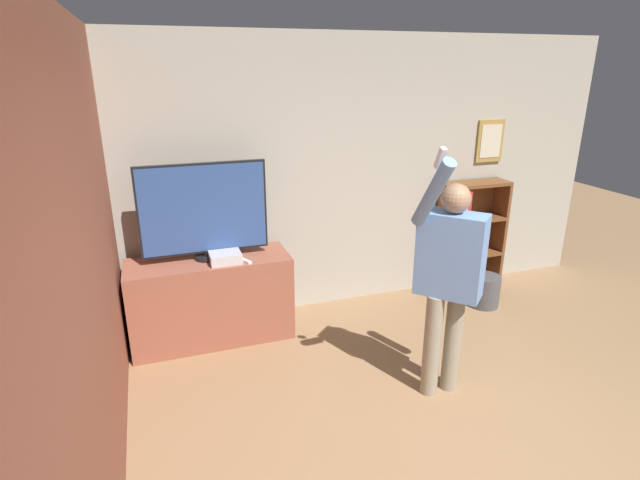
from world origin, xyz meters
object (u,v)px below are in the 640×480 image
Objects in this scene: person at (449,272)px; waste_bin at (484,291)px; bookshelf at (464,238)px; game_console at (225,257)px; television at (204,211)px.

person is 5.84× the size of waste_bin.
bookshelf reaches higher than waste_bin.
television is at bearing 134.85° from game_console.
television is 2.99m from waste_bin.
game_console is 1.90m from person.
bookshelf is 0.63× the size of person.
bookshelf is at bearing 3.62° from television.
waste_bin is at bearing 90.08° from person.
bookshelf is (2.66, 0.31, -0.23)m from game_console.
person is at bearing -137.87° from waste_bin.
television is 2.87m from bookshelf.
game_console is at bearing -173.84° from person.
bookshelf is 0.63m from waste_bin.
person is at bearing -41.79° from game_console.
waste_bin is (-0.02, -0.46, -0.43)m from bookshelf.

